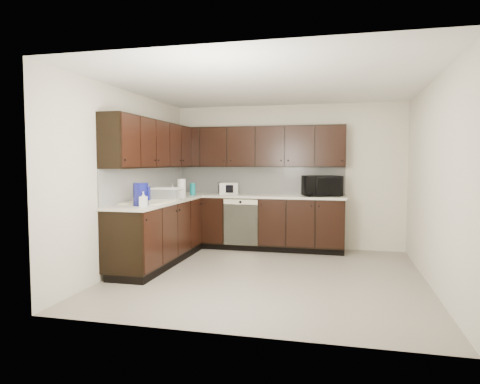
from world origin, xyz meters
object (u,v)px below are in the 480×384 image
blue_pitcher (141,194)px  toaster_oven (228,188)px  sink (149,207)px  storage_bin (167,194)px  microwave (322,186)px

blue_pitcher → toaster_oven: bearing=73.9°
sink → storage_bin: 0.49m
sink → toaster_oven: bearing=68.9°
sink → toaster_oven: 1.87m
toaster_oven → blue_pitcher: (-0.59, -2.17, 0.05)m
microwave → blue_pitcher: microwave is taller
microwave → storage_bin: bearing=-168.3°
sink → blue_pitcher: blue_pitcher is taller
blue_pitcher → microwave: bearing=43.1°
sink → microwave: bearing=36.7°
microwave → toaster_oven: size_ratio=1.87×
sink → blue_pitcher: 0.48m
microwave → blue_pitcher: 3.08m
sink → blue_pitcher: size_ratio=2.78×
microwave → toaster_oven: (-1.62, 0.03, -0.07)m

